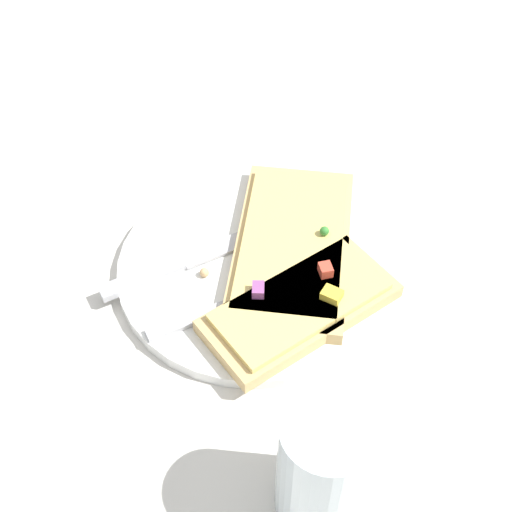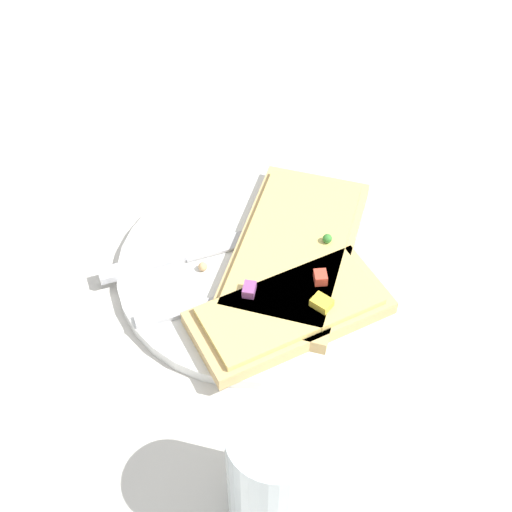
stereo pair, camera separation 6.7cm
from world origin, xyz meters
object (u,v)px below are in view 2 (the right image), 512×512
object	(u,v)px
plate	(256,267)
knife	(193,252)
fork	(267,291)
drinking_glass	(275,473)
pizza_slice_main	(294,249)
pizza_slice_corner	(288,312)

from	to	relation	value
plate	knife	bearing A→B (deg)	54.25
fork	knife	distance (m)	0.09
knife	fork	bearing A→B (deg)	-54.71
drinking_glass	fork	bearing A→B (deg)	-23.78
pizza_slice_main	pizza_slice_corner	size ratio (longest dim) A/B	1.28
plate	pizza_slice_main	bearing A→B (deg)	-99.82
plate	drinking_glass	distance (m)	0.24
pizza_slice_main	plate	bearing A→B (deg)	-59.06
knife	drinking_glass	size ratio (longest dim) A/B	1.97
plate	fork	distance (m)	0.04
plate	knife	size ratio (longest dim) A/B	1.21
fork	knife	bearing A→B (deg)	128.49
pizza_slice_corner	drinking_glass	size ratio (longest dim) A/B	1.61
drinking_glass	pizza_slice_main	bearing A→B (deg)	-30.24
plate	knife	world-z (taller)	knife
knife	pizza_slice_corner	size ratio (longest dim) A/B	1.22
fork	drinking_glass	distance (m)	0.20
plate	fork	bearing A→B (deg)	170.31
fork	pizza_slice_corner	xyz separation A→B (m)	(-0.03, -0.00, 0.01)
pizza_slice_corner	drinking_glass	bearing A→B (deg)	57.57
plate	pizza_slice_main	size ratio (longest dim) A/B	1.16
drinking_glass	knife	bearing A→B (deg)	-7.94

